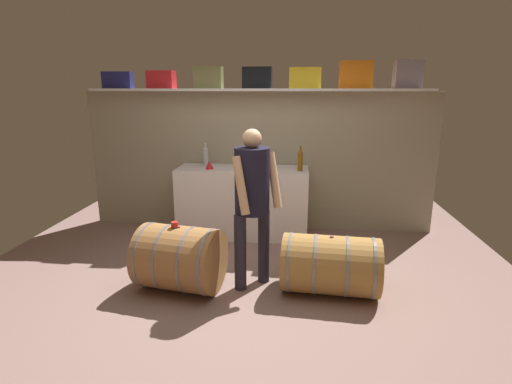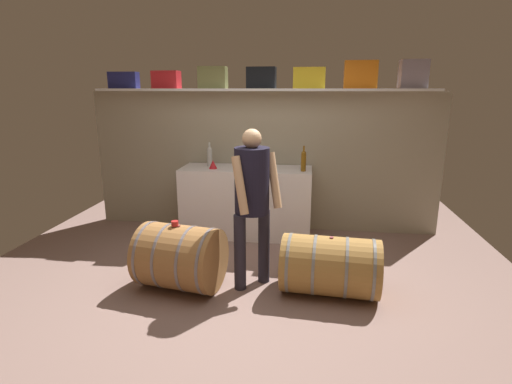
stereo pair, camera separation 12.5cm
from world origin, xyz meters
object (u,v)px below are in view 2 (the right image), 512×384
toolcase_grey (413,74)px  wine_barrel_near (180,257)px  work_cabinet (246,202)px  tasting_cup (175,223)px  toolcase_black (261,78)px  wine_barrel_far (330,266)px  toolcase_red (166,80)px  wine_bottle_amber (304,160)px  toolcase_yellow (309,78)px  winemaker_pouring (252,193)px  red_funnel (213,164)px  toolcase_olive (213,78)px  wine_bottle_clear (210,156)px  wine_glass (251,160)px  toolcase_navy (124,80)px  toolcase_orange (360,75)px

toolcase_grey → wine_barrel_near: 3.61m
work_cabinet → tasting_cup: (-0.47, -1.60, 0.21)m
toolcase_black → wine_barrel_far: bearing=-61.1°
toolcase_red → wine_bottle_amber: (1.89, -0.33, -1.01)m
work_cabinet → toolcase_grey: bearing=5.9°
toolcase_yellow → winemaker_pouring: 2.09m
work_cabinet → red_funnel: red_funnel is taller
toolcase_olive → wine_bottle_clear: (-0.04, -0.13, -1.04)m
toolcase_olive → toolcase_black: bearing=-2.6°
toolcase_grey → wine_barrel_far: size_ratio=0.35×
tasting_cup → winemaker_pouring: size_ratio=0.04×
wine_bottle_clear → winemaker_pouring: (0.81, -1.55, -0.10)m
wine_glass → red_funnel: 0.52m
work_cabinet → toolcase_navy: bearing=172.9°
toolcase_navy → work_cabinet: toolcase_navy is taller
wine_bottle_clear → wine_bottle_amber: wine_bottle_amber is taller
toolcase_red → work_cabinet: (1.13, -0.22, -1.62)m
toolcase_yellow → toolcase_grey: toolcase_grey is taller
wine_barrel_near → wine_barrel_far: (1.50, 0.06, -0.03)m
toolcase_olive → toolcase_grey: toolcase_grey is taller
red_funnel → wine_bottle_amber: bearing=-0.7°
toolcase_navy → toolcase_orange: (3.18, 0.00, 0.06)m
toolcase_black → wine_bottle_amber: bearing=-27.2°
toolcase_yellow → wine_barrel_near: (-1.23, -1.82, -1.78)m
tasting_cup → toolcase_yellow: bearing=55.1°
toolcase_olive → toolcase_yellow: (1.28, 0.00, -0.01)m
wine_glass → red_funnel: bearing=-159.8°
toolcase_yellow → wine_bottle_amber: bearing=-95.3°
toolcase_navy → wine_barrel_near: size_ratio=0.43×
toolcase_olive → toolcase_orange: bearing=-2.6°
toolcase_grey → wine_glass: size_ratio=2.38×
toolcase_navy → toolcase_olive: toolcase_olive is taller
toolcase_black → wine_barrel_near: (-0.60, -1.82, -1.79)m
toolcase_yellow → red_funnel: bearing=-164.4°
wine_bottle_clear → wine_bottle_amber: 1.30m
toolcase_black → toolcase_orange: (1.27, 0.00, 0.03)m
toolcase_orange → red_funnel: 2.23m
toolcase_black → toolcase_orange: 1.27m
wine_bottle_clear → wine_barrel_far: size_ratio=0.33×
toolcase_yellow → wine_glass: bearing=-168.4°
toolcase_black → wine_bottle_amber: 1.23m
wine_bottle_clear → red_funnel: wine_bottle_clear is taller
toolcase_black → tasting_cup: size_ratio=5.36×
toolcase_grey → wine_barrel_near: size_ratio=0.39×
wine_barrel_near → red_funnel: bearing=100.6°
toolcase_black → wine_glass: bearing=-130.3°
wine_bottle_clear → wine_bottle_amber: (1.29, -0.20, -0.00)m
toolcase_olive → wine_barrel_far: bearing=-51.2°
toolcase_grey → wine_bottle_clear: bearing=-176.6°
toolcase_red → toolcase_black: bearing=2.3°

